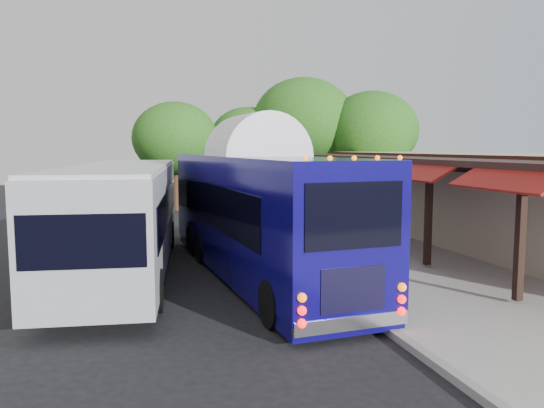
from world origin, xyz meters
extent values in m
plane|color=black|center=(0.00, 0.00, 0.00)|extent=(90.00, 90.00, 0.00)
cube|color=#9E9B93|center=(5.00, 4.00, 0.07)|extent=(10.00, 40.00, 0.15)
cube|color=gray|center=(0.05, 4.00, 0.07)|extent=(0.20, 40.00, 0.16)
cube|color=tan|center=(8.50, 4.00, 1.80)|extent=(5.00, 20.00, 3.60)
cube|color=black|center=(5.98, 4.00, 3.30)|extent=(0.06, 20.00, 0.60)
cube|color=#331E19|center=(4.90, 4.00, 3.40)|extent=(2.60, 20.00, 0.18)
cube|color=black|center=(3.78, -4.00, 1.80)|extent=(0.18, 0.18, 3.16)
cube|color=maroon|center=(3.35, -4.00, 3.15)|extent=(1.00, 3.20, 0.57)
cube|color=black|center=(3.78, 0.00, 1.80)|extent=(0.18, 0.18, 3.16)
cube|color=maroon|center=(3.35, 0.00, 3.15)|extent=(1.00, 3.20, 0.57)
cube|color=black|center=(3.78, 4.00, 1.80)|extent=(0.18, 0.18, 3.16)
cube|color=maroon|center=(3.35, 4.00, 3.15)|extent=(1.00, 3.20, 0.57)
cube|color=black|center=(3.78, 8.00, 1.80)|extent=(0.18, 0.18, 3.16)
cube|color=maroon|center=(3.35, 8.00, 3.15)|extent=(1.00, 3.20, 0.57)
cube|color=black|center=(3.78, 12.00, 1.80)|extent=(0.18, 0.18, 3.16)
cube|color=maroon|center=(3.35, 12.00, 3.15)|extent=(1.00, 3.20, 0.57)
sphere|color=teal|center=(4.20, -2.00, 2.88)|extent=(0.26, 0.26, 0.26)
sphere|color=teal|center=(4.20, 3.00, 2.88)|extent=(0.26, 0.26, 0.26)
sphere|color=teal|center=(4.20, 8.00, 2.88)|extent=(0.26, 0.26, 0.26)
cube|color=#0E0862|center=(-1.45, 0.91, 2.02)|extent=(3.61, 12.17, 3.15)
cube|color=#0E0862|center=(-1.45, 0.91, 0.30)|extent=(3.55, 12.05, 0.35)
ellipsoid|color=white|center=(-1.45, 0.91, 3.58)|extent=(3.59, 11.93, 0.56)
cube|color=black|center=(-1.45, -5.10, 2.55)|extent=(2.08, 0.22, 1.30)
cube|color=silver|center=(-1.45, -5.03, 0.42)|extent=(2.50, 0.40, 0.28)
sphere|color=#FF0C0C|center=(-2.54, -5.12, 0.68)|extent=(0.18, 0.18, 0.18)
sphere|color=#FF0C0C|center=(-0.36, -5.12, 0.68)|extent=(0.18, 0.18, 0.18)
cylinder|color=black|center=(-2.60, -3.65, 0.52)|extent=(0.39, 1.06, 1.04)
cylinder|color=black|center=(-0.30, -3.65, 0.52)|extent=(0.39, 1.06, 1.04)
cylinder|color=black|center=(-2.60, 4.75, 0.52)|extent=(0.39, 1.06, 1.04)
cylinder|color=black|center=(-0.30, 4.75, 0.52)|extent=(0.39, 1.06, 1.04)
cube|color=#989BA0|center=(-5.31, 2.41, 1.80)|extent=(4.02, 12.59, 2.85)
cube|color=black|center=(-6.66, 2.41, 2.04)|extent=(1.17, 10.46, 1.08)
cube|color=black|center=(-3.95, 2.41, 2.04)|extent=(1.17, 10.46, 1.08)
cube|color=silver|center=(-5.31, 2.41, 3.27)|extent=(3.94, 12.34, 0.11)
cylinder|color=black|center=(-6.55, -1.92, 0.52)|extent=(0.41, 1.06, 1.03)
cylinder|color=black|center=(-4.07, -1.92, 0.52)|extent=(0.41, 1.06, 1.03)
cylinder|color=black|center=(-6.55, 6.12, 0.52)|extent=(0.41, 1.06, 1.03)
cylinder|color=black|center=(-4.07, 6.12, 0.52)|extent=(0.41, 1.06, 1.03)
imported|color=black|center=(0.60, 2.12, 1.11)|extent=(0.82, 0.68, 1.92)
imported|color=black|center=(2.60, 2.44, 1.13)|extent=(1.14, 1.02, 1.96)
imported|color=black|center=(3.30, 3.48, 1.14)|extent=(1.26, 0.91, 1.98)
imported|color=black|center=(3.34, 6.37, 1.01)|extent=(1.19, 0.81, 1.71)
cube|color=black|center=(2.87, 1.72, 0.68)|extent=(0.08, 0.08, 1.07)
cube|color=black|center=(2.87, 1.72, 0.93)|extent=(0.22, 0.46, 0.58)
cube|color=white|center=(2.84, 1.72, 0.93)|extent=(0.17, 0.38, 0.48)
cylinder|color=#382314|center=(2.20, 18.73, 1.44)|extent=(0.36, 0.36, 2.89)
ellipsoid|color=#1B5615|center=(2.20, 18.73, 4.27)|extent=(4.99, 4.99, 4.24)
cylinder|color=#382314|center=(5.56, 17.73, 1.86)|extent=(0.36, 0.36, 3.71)
ellipsoid|color=#1B5615|center=(5.56, 17.73, 5.48)|extent=(6.41, 6.41, 5.45)
cylinder|color=#382314|center=(9.32, 15.76, 1.65)|extent=(0.36, 0.36, 3.29)
ellipsoid|color=#1B5615|center=(9.32, 15.76, 4.86)|extent=(5.69, 5.69, 4.83)
cylinder|color=#382314|center=(-2.42, 18.31, 1.49)|extent=(0.36, 0.36, 2.98)
ellipsoid|color=#1B5615|center=(-2.42, 18.31, 4.40)|extent=(5.15, 5.15, 4.38)
camera|label=1|loc=(-5.03, -14.39, 3.85)|focal=35.00mm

